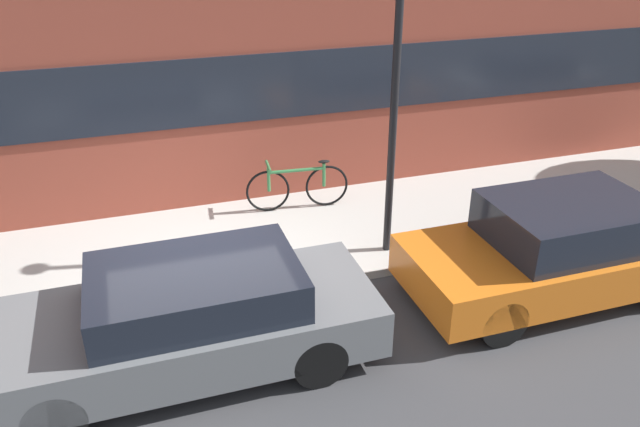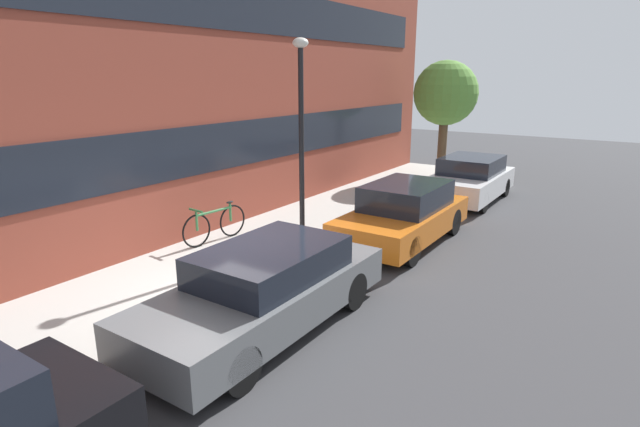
{
  "view_description": "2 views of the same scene",
  "coord_description": "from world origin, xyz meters",
  "px_view_note": "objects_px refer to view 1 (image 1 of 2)",
  "views": [
    {
      "loc": [
        -0.71,
        -6.95,
        4.84
      ],
      "look_at": [
        1.71,
        0.44,
        0.94
      ],
      "focal_mm": 35.0,
      "sensor_mm": 36.0,
      "label": 1
    },
    {
      "loc": [
        -5.63,
        -5.56,
        3.75
      ],
      "look_at": [
        2.69,
        0.0,
        0.95
      ],
      "focal_mm": 28.0,
      "sensor_mm": 36.0,
      "label": 2
    }
  ],
  "objects_px": {
    "lamp_post": "(396,72)",
    "parked_car_grey": "(187,319)",
    "parked_car_orange": "(557,249)",
    "bicycle": "(297,186)"
  },
  "relations": [
    {
      "from": "parked_car_orange",
      "to": "bicycle",
      "type": "bearing_deg",
      "value": -51.75
    },
    {
      "from": "parked_car_orange",
      "to": "bicycle",
      "type": "distance_m",
      "value": 4.28
    },
    {
      "from": "lamp_post",
      "to": "parked_car_grey",
      "type": "bearing_deg",
      "value": -153.27
    },
    {
      "from": "parked_car_orange",
      "to": "lamp_post",
      "type": "distance_m",
      "value": 3.2
    },
    {
      "from": "parked_car_orange",
      "to": "parked_car_grey",
      "type": "bearing_deg",
      "value": 0.0
    },
    {
      "from": "parked_car_orange",
      "to": "bicycle",
      "type": "height_order",
      "value": "parked_car_orange"
    },
    {
      "from": "parked_car_grey",
      "to": "parked_car_orange",
      "type": "bearing_deg",
      "value": -180.0
    },
    {
      "from": "bicycle",
      "to": "parked_car_grey",
      "type": "bearing_deg",
      "value": 61.48
    },
    {
      "from": "parked_car_grey",
      "to": "bicycle",
      "type": "xyz_separation_m",
      "value": [
        2.28,
        3.36,
        -0.11
      ]
    },
    {
      "from": "parked_car_grey",
      "to": "lamp_post",
      "type": "bearing_deg",
      "value": -153.27
    }
  ]
}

